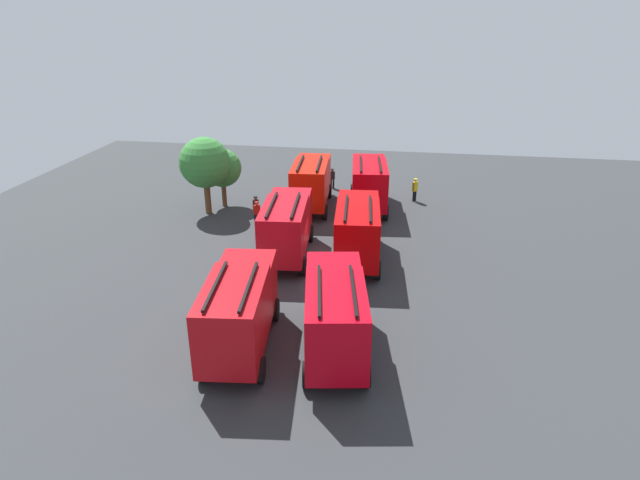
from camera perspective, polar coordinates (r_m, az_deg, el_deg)
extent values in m
plane|color=#2D3033|center=(33.56, 0.00, -2.20)|extent=(56.49, 56.49, 0.00)
cube|color=#B50412|center=(26.18, 1.39, -4.81)|extent=(2.58, 2.83, 2.60)
cube|color=#8C9EAD|center=(26.97, 1.34, -3.18)|extent=(0.43, 2.11, 1.46)
cube|color=#B50412|center=(23.07, 1.64, -8.56)|extent=(5.14, 3.25, 2.90)
cube|color=black|center=(22.27, -0.09, -5.13)|extent=(4.28, 0.82, 0.12)
cube|color=black|center=(22.32, 3.46, -5.11)|extent=(4.28, 0.82, 0.12)
cube|color=silver|center=(27.78, 1.30, -5.74)|extent=(0.59, 2.38, 0.28)
cylinder|color=black|center=(27.11, -1.21, -7.51)|extent=(1.14, 0.52, 1.10)
cylinder|color=black|center=(27.17, 3.90, -7.48)|extent=(1.14, 0.52, 1.10)
cylinder|color=black|center=(23.03, -1.39, -13.75)|extent=(1.14, 0.52, 1.10)
cylinder|color=black|center=(23.11, 4.75, -13.69)|extent=(1.14, 0.52, 1.10)
cube|color=#AE0304|center=(35.05, 3.96, 2.61)|extent=(2.40, 2.67, 2.60)
cube|color=#8C9EAD|center=(35.93, 3.99, 3.66)|extent=(0.25, 2.12, 1.46)
cube|color=#AE0304|center=(31.74, 3.88, 0.65)|extent=(4.99, 2.88, 2.90)
cube|color=black|center=(31.19, 2.69, 3.36)|extent=(4.32, 0.47, 0.12)
cube|color=black|center=(31.18, 5.22, 3.28)|extent=(4.32, 0.47, 0.12)
cube|color=silver|center=(36.59, 3.93, 1.58)|extent=(0.39, 2.38, 0.28)
cylinder|color=black|center=(35.83, 1.98, 0.46)|extent=(1.12, 0.44, 1.10)
cylinder|color=black|center=(35.83, 5.81, 0.34)|extent=(1.12, 0.44, 1.10)
cylinder|color=black|center=(31.38, 1.57, -2.99)|extent=(1.12, 0.44, 1.10)
cylinder|color=black|center=(31.37, 5.96, -3.12)|extent=(1.12, 0.44, 1.10)
cube|color=#B8020C|center=(44.08, 5.02, 6.91)|extent=(2.44, 2.71, 2.60)
cube|color=#8C9EAD|center=(45.00, 5.01, 7.66)|extent=(0.29, 2.12, 1.46)
cube|color=#B8020C|center=(40.68, 5.14, 5.73)|extent=(5.03, 2.97, 2.90)
cube|color=black|center=(40.23, 4.24, 7.89)|extent=(4.31, 0.55, 0.12)
cube|color=black|center=(40.27, 6.21, 7.84)|extent=(4.31, 0.55, 0.12)
cube|color=silver|center=(45.56, 4.94, 5.94)|extent=(0.44, 2.38, 0.28)
cylinder|color=black|center=(44.70, 3.41, 5.11)|extent=(1.13, 0.46, 1.10)
cylinder|color=black|center=(44.78, 6.49, 5.03)|extent=(1.13, 0.46, 1.10)
cylinder|color=black|center=(40.07, 3.38, 2.94)|extent=(1.13, 0.46, 1.10)
cylinder|color=black|center=(40.15, 6.81, 2.86)|extent=(1.13, 0.46, 1.10)
cube|color=#AD0C13|center=(26.70, -7.41, -4.42)|extent=(2.46, 2.72, 2.60)
cube|color=#8C9EAD|center=(27.48, -7.07, -2.83)|extent=(0.31, 2.12, 1.46)
cube|color=#AD0C13|center=(23.64, -8.87, -8.02)|extent=(5.04, 3.01, 2.90)
cube|color=black|center=(23.02, -10.79, -4.58)|extent=(4.31, 0.59, 0.12)
cube|color=black|center=(22.74, -7.40, -4.71)|extent=(4.31, 0.59, 0.12)
cube|color=silver|center=(28.28, -6.88, -5.36)|extent=(0.46, 2.38, 0.28)
cylinder|color=black|center=(27.84, -9.62, -6.97)|extent=(1.13, 0.47, 1.10)
cylinder|color=black|center=(27.44, -4.68, -7.18)|extent=(1.13, 0.47, 1.10)
cylinder|color=black|center=(23.86, -12.07, -12.85)|extent=(1.13, 0.47, 1.10)
cylinder|color=black|center=(23.39, -6.22, -13.23)|extent=(1.13, 0.47, 1.10)
cube|color=#AB0C16|center=(35.55, -3.00, 2.93)|extent=(2.41, 2.68, 2.60)
cube|color=#8C9EAD|center=(36.43, -2.81, 3.97)|extent=(0.27, 2.12, 1.46)
cube|color=#AB0C16|center=(32.26, -3.74, 1.04)|extent=(5.00, 2.91, 2.90)
cube|color=black|center=(31.80, -5.04, 3.69)|extent=(4.31, 0.50, 0.12)
cube|color=black|center=(31.62, -2.57, 3.64)|extent=(4.31, 0.50, 0.12)
cube|color=silver|center=(37.07, -2.74, 1.91)|extent=(0.41, 2.38, 0.28)
cylinder|color=black|center=(36.46, -4.78, 0.80)|extent=(1.13, 0.45, 1.10)
cylinder|color=black|center=(36.18, -1.02, 0.70)|extent=(1.13, 0.45, 1.10)
cylinder|color=black|center=(32.04, -6.07, -2.54)|extent=(1.13, 0.45, 1.10)
cylinder|color=black|center=(31.73, -1.79, -2.68)|extent=(1.13, 0.45, 1.10)
cube|color=#BB1305|center=(44.06, -0.61, 6.99)|extent=(2.39, 2.66, 2.60)
cube|color=#8C9EAD|center=(44.98, -0.49, 7.74)|extent=(0.24, 2.12, 1.46)
cube|color=#BB1305|center=(40.68, -1.06, 5.82)|extent=(4.98, 2.86, 2.90)
cube|color=black|center=(40.31, -2.06, 7.97)|extent=(4.32, 0.45, 0.12)
cube|color=black|center=(40.18, -0.10, 7.94)|extent=(4.32, 0.45, 0.12)
cube|color=silver|center=(45.53, -0.47, 6.02)|extent=(0.38, 2.38, 0.28)
cylinder|color=black|center=(44.82, -2.11, 5.19)|extent=(1.12, 0.43, 1.10)
cylinder|color=black|center=(44.62, 0.96, 5.11)|extent=(1.12, 0.43, 1.10)
cylinder|color=black|center=(40.23, -2.92, 3.04)|extent=(1.12, 0.43, 1.10)
cylinder|color=black|center=(40.00, 0.50, 2.95)|extent=(1.12, 0.43, 1.10)
cylinder|color=black|center=(40.03, -6.46, 2.62)|extent=(0.16, 0.16, 0.84)
cylinder|color=black|center=(40.04, -6.76, 2.61)|extent=(0.16, 0.16, 0.84)
cube|color=black|center=(39.77, -6.67, 3.67)|extent=(0.33, 0.46, 0.73)
sphere|color=brown|center=(39.61, -6.70, 4.34)|extent=(0.24, 0.24, 0.24)
cylinder|color=black|center=(39.58, -6.70, 4.47)|extent=(0.30, 0.30, 0.07)
cylinder|color=black|center=(39.27, -6.37, 2.16)|extent=(0.16, 0.16, 0.79)
cylinder|color=black|center=(39.19, -6.65, 2.10)|extent=(0.16, 0.16, 0.79)
cube|color=#B7140F|center=(38.97, -6.56, 3.14)|extent=(0.46, 0.47, 0.69)
sphere|color=#9E704C|center=(38.82, -6.59, 3.77)|extent=(0.22, 0.22, 0.22)
cylinder|color=#B7140F|center=(38.79, -6.59, 3.90)|extent=(0.28, 0.28, 0.07)
cylinder|color=black|center=(44.30, 9.66, 4.48)|extent=(0.16, 0.16, 0.85)
cylinder|color=black|center=(44.46, 9.84, 4.53)|extent=(0.16, 0.16, 0.85)
cube|color=gold|center=(44.14, 9.82, 5.48)|extent=(0.47, 0.46, 0.74)
sphere|color=beige|center=(44.00, 9.86, 6.08)|extent=(0.24, 0.24, 0.24)
cylinder|color=gold|center=(43.97, 9.87, 6.20)|extent=(0.30, 0.30, 0.07)
cylinder|color=black|center=(38.37, -1.82, 1.81)|extent=(0.16, 0.16, 0.82)
cylinder|color=black|center=(38.20, -1.99, 1.71)|extent=(0.16, 0.16, 0.82)
cube|color=gold|center=(38.01, -1.92, 2.84)|extent=(0.48, 0.37, 0.72)
sphere|color=tan|center=(37.85, -1.93, 3.51)|extent=(0.23, 0.23, 0.23)
cylinder|color=gold|center=(37.82, -1.93, 3.65)|extent=(0.29, 0.29, 0.07)
cylinder|color=black|center=(47.08, 1.14, 5.88)|extent=(0.16, 0.16, 0.78)
cylinder|color=black|center=(47.04, 1.39, 5.86)|extent=(0.16, 0.16, 0.78)
cube|color=black|center=(46.85, 1.28, 6.72)|extent=(0.28, 0.44, 0.67)
sphere|color=brown|center=(46.72, 1.28, 7.25)|extent=(0.22, 0.22, 0.22)
cylinder|color=black|center=(46.70, 1.28, 7.35)|extent=(0.27, 0.27, 0.07)
cylinder|color=brown|center=(41.83, -11.54, 4.26)|extent=(0.46, 0.46, 2.30)
sphere|color=#337A33|center=(41.05, -11.85, 7.85)|extent=(3.68, 3.68, 3.68)
cylinder|color=brown|center=(43.19, -9.89, 4.64)|extent=(0.36, 0.36, 1.80)
sphere|color=#337A33|center=(42.57, -10.08, 7.36)|extent=(2.89, 2.89, 2.89)
cone|color=#F2600C|center=(42.45, -4.54, 3.74)|extent=(0.43, 0.43, 0.62)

